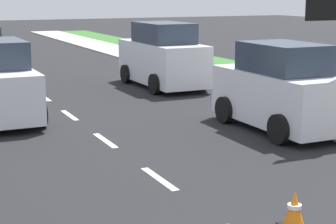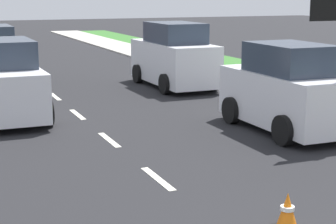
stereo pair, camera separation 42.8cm
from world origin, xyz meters
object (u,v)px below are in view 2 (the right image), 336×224
at_px(car_oncoming_lead, 6,82).
at_px(car_parked_curbside, 287,91).
at_px(car_parked_far, 174,57).
at_px(traffic_cone_near, 287,211).

relative_size(car_oncoming_lead, car_parked_curbside, 1.06).
bearing_deg(car_parked_far, car_oncoming_lead, -153.07).
relative_size(traffic_cone_near, car_oncoming_lead, 0.13).
bearing_deg(car_parked_far, traffic_cone_near, -105.85).
xyz_separation_m(traffic_cone_near, car_parked_curbside, (3.35, 5.02, 0.72)).
bearing_deg(car_oncoming_lead, car_parked_curbside, -33.54).
distance_m(car_oncoming_lead, car_parked_curbside, 7.26).
bearing_deg(traffic_cone_near, car_parked_curbside, 56.26).
bearing_deg(traffic_cone_near, car_oncoming_lead, 106.64).
height_order(car_parked_far, car_parked_curbside, car_parked_far).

